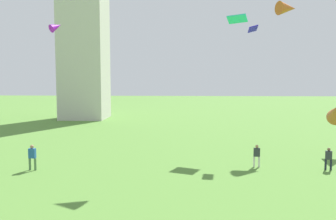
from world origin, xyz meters
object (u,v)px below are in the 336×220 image
Objects in this scene: kite_flying_0 at (237,19)px; kite_flying_3 at (56,27)px; person_3 at (257,155)px; person_2 at (329,157)px; kite_flying_1 at (253,29)px; kite_flying_2 at (287,8)px; kite_flying_8 at (336,112)px; person_1 at (32,156)px.

kite_flying_0 is 1.44× the size of kite_flying_3.
person_2 is at bearing -8.88° from person_3.
kite_flying_3 reaches higher than person_3.
kite_flying_1 is 5.32m from kite_flying_2.
kite_flying_8 is (7.72, -3.89, -8.24)m from kite_flying_0.
person_3 is at bearing -170.13° from person_1.
kite_flying_1 is 0.50× the size of kite_flying_2.
kite_flying_0 is at bearing 76.19° from kite_flying_2.
person_1 is at bearing 116.95° from kite_flying_1.
person_2 is 1.42× the size of kite_flying_1.
person_1 is 1.13× the size of person_2.
kite_flying_2 is (3.68, 3.09, 2.29)m from kite_flying_1.
person_2 is 15.01m from kite_flying_0.
kite_flying_3 is at bearing -80.02° from person_1.
kite_flying_2 is (4.70, 0.67, 1.05)m from kite_flying_0.
person_3 is 15.50m from kite_flying_2.
kite_flying_8 is (6.70, -1.48, -7.00)m from kite_flying_1.
kite_flying_8 is at bearing -108.49° from person_2.
person_2 is at bearing 161.60° from kite_flying_2.
kite_flying_3 is at bearing -8.63° from person_2.
kite_flying_2 is (4.27, 8.86, 11.99)m from person_3.
kite_flying_2 is at bearing 27.09° from kite_flying_0.
kite_flying_2 is at bearing -131.03° from kite_flying_3.
person_2 is at bearing -143.69° from kite_flying_1.
person_1 is 1.25× the size of kite_flying_3.
person_1 is at bearing -128.34° from kite_flying_0.
kite_flying_2 is 0.75× the size of kite_flying_8.
kite_flying_1 reaches higher than person_3.
kite_flying_8 is at bearing -161.71° from person_1.
person_3 is 13.67m from kite_flying_0.
kite_flying_2 is 1.55× the size of kite_flying_3.
kite_flying_2 reaches higher than kite_flying_1.
kite_flying_0 reaches higher than kite_flying_3.
kite_flying_1 is 17.23m from kite_flying_3.
kite_flying_3 reaches higher than kite_flying_8.
kite_flying_0 is (-5.29, 8.78, 10.96)m from person_2.
person_3 reaches higher than person_2.
kite_flying_1 reaches higher than kite_flying_8.
person_3 is 0.79× the size of kite_flying_0.
person_1 reaches higher than person_2.
kite_flying_1 is at bearing 108.02° from kite_flying_2.
person_1 is 20.71m from person_2.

